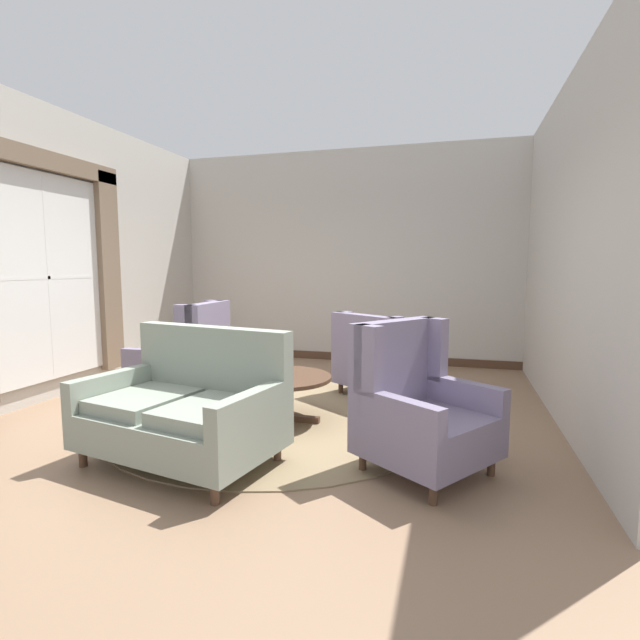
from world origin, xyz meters
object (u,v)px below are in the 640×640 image
porcelain_vase (283,359)px  armchair_near_window (378,360)px  coffee_table (283,383)px  settee (186,409)px  armchair_far_left (187,363)px  armchair_foreground_right (418,409)px

porcelain_vase → armchair_near_window: size_ratio=0.32×
coffee_table → settee: bearing=-109.4°
coffee_table → porcelain_vase: bearing=104.2°
settee → porcelain_vase: bearing=82.4°
porcelain_vase → armchair_far_left: armchair_far_left is taller
coffee_table → armchair_foreground_right: (1.32, -0.75, 0.08)m
armchair_foreground_right → settee: bearing=135.9°
coffee_table → armchair_far_left: size_ratio=0.84×
coffee_table → settee: size_ratio=0.58×
armchair_near_window → porcelain_vase: bearing=89.7°
armchair_far_left → settee: bearing=29.3°
coffee_table → armchair_near_window: armchair_near_window is taller
coffee_table → settee: settee is taller
armchair_foreground_right → armchair_far_left: 2.67m
armchair_foreground_right → porcelain_vase: bearing=94.7°
armchair_foreground_right → armchair_near_window: 1.97m
coffee_table → armchair_far_left: bearing=169.3°
coffee_table → settee: 1.14m
porcelain_vase → armchair_far_left: 1.18m
porcelain_vase → armchair_foreground_right: 1.54m
armchair_foreground_right → armchair_far_left: bearing=103.7°
coffee_table → armchair_far_left: (-1.16, 0.22, 0.09)m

